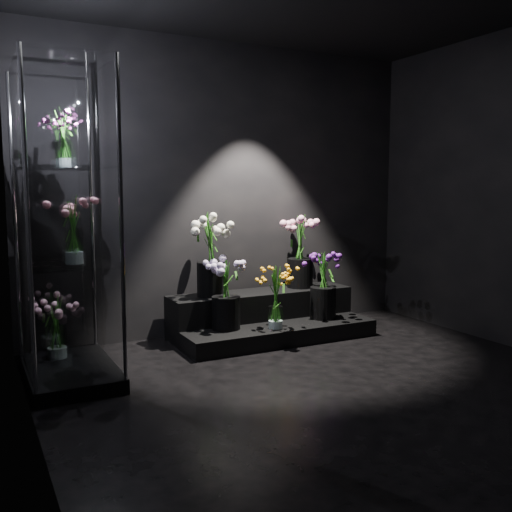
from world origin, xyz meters
TOP-DOWN VIEW (x-y plane):
  - floor at (0.00, 0.00)m, footprint 4.00×4.00m
  - wall_back at (0.00, 2.00)m, footprint 4.00×0.00m
  - wall_left at (-2.00, 0.00)m, footprint 0.00×4.00m
  - display_riser at (0.24, 1.63)m, footprint 1.85×0.82m
  - display_case at (-1.67, 1.17)m, footprint 0.62×1.04m
  - bouquet_orange_bells at (0.14, 1.29)m, footprint 0.31×0.31m
  - bouquet_lilac at (-0.26, 1.48)m, footprint 0.42×0.42m
  - bouquet_purple at (0.75, 1.43)m, footprint 0.36×0.36m
  - bouquet_cream_roses at (-0.30, 1.74)m, footprint 0.52×0.52m
  - bouquet_pink_roses at (0.69, 1.76)m, footprint 0.45×0.45m
  - bouquet_case_pink at (-1.64, 0.97)m, footprint 0.30×0.30m
  - bouquet_case_magenta at (-1.63, 1.34)m, footprint 0.27×0.27m
  - bouquet_case_base_pink at (-1.72, 1.41)m, footprint 0.34×0.34m

SIDE VIEW (x-z plane):
  - floor at x=0.00m, z-range 0.00..0.00m
  - display_riser at x=0.24m, z-range -0.04..0.38m
  - bouquet_case_base_pink at x=-1.72m, z-range 0.12..0.61m
  - bouquet_orange_bells at x=0.14m, z-range 0.16..0.71m
  - bouquet_lilac at x=-0.26m, z-range 0.20..0.82m
  - bouquet_purple at x=0.75m, z-range 0.19..0.84m
  - bouquet_pink_roses at x=0.69m, z-range 0.44..1.17m
  - bouquet_cream_roses at x=-0.30m, z-range 0.48..1.24m
  - bouquet_case_pink at x=-1.64m, z-range 0.90..1.38m
  - display_case at x=-1.67m, z-range 0.00..2.29m
  - wall_back at x=0.00m, z-range -0.60..3.40m
  - wall_left at x=-2.00m, z-range -0.60..3.40m
  - bouquet_case_magenta at x=-1.63m, z-range 1.57..1.98m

